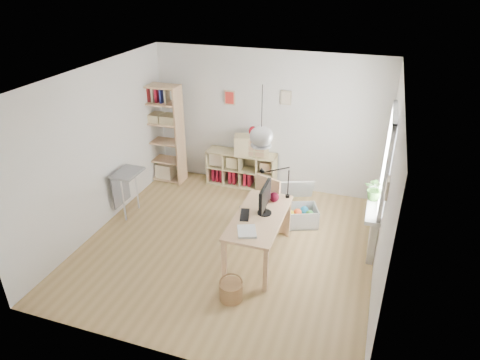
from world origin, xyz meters
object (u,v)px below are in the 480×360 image
(cube_shelf, at_px, (241,171))
(monitor, at_px, (265,198))
(tall_bookshelf, at_px, (162,130))
(chair, at_px, (262,203))
(storage_chest, at_px, (298,211))
(desk, at_px, (259,221))
(drawer_chest, at_px, (252,145))

(cube_shelf, xyz_separation_m, monitor, (1.07, -2.14, 0.71))
(tall_bookshelf, height_order, chair, tall_bookshelf)
(cube_shelf, bearing_deg, chair, -60.31)
(tall_bookshelf, distance_m, chair, 2.79)
(chair, distance_m, storage_chest, 0.78)
(desk, distance_m, chair, 0.72)
(desk, relative_size, monitor, 2.81)
(cube_shelf, bearing_deg, drawer_chest, -10.16)
(tall_bookshelf, relative_size, monitor, 3.75)
(tall_bookshelf, xyz_separation_m, storage_chest, (2.96, -0.77, -0.87))
(storage_chest, distance_m, monitor, 1.38)
(desk, xyz_separation_m, monitor, (0.05, 0.09, 0.35))
(tall_bookshelf, bearing_deg, chair, -27.20)
(chair, xyz_separation_m, monitor, (0.20, -0.60, 0.46))
(cube_shelf, height_order, storage_chest, cube_shelf)
(storage_chest, bearing_deg, chair, -158.56)
(storage_chest, bearing_deg, monitor, -127.96)
(drawer_chest, bearing_deg, storage_chest, -56.16)
(desk, bearing_deg, monitor, 60.14)
(monitor, bearing_deg, chair, 107.29)
(chair, xyz_separation_m, drawer_chest, (-0.65, 1.49, 0.36))
(chair, distance_m, monitor, 0.79)
(storage_chest, distance_m, drawer_chest, 1.69)
(tall_bookshelf, xyz_separation_m, drawer_chest, (1.79, 0.24, -0.18))
(chair, relative_size, monitor, 1.81)
(storage_chest, xyz_separation_m, drawer_chest, (-1.17, 1.01, 0.69))
(tall_bookshelf, height_order, storage_chest, tall_bookshelf)
(storage_chest, xyz_separation_m, monitor, (-0.32, -1.09, 0.79))
(drawer_chest, bearing_deg, tall_bookshelf, 172.30)
(desk, height_order, tall_bookshelf, tall_bookshelf)
(cube_shelf, xyz_separation_m, drawer_chest, (0.23, -0.04, 0.61))
(tall_bookshelf, xyz_separation_m, monitor, (2.64, -1.86, -0.08))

